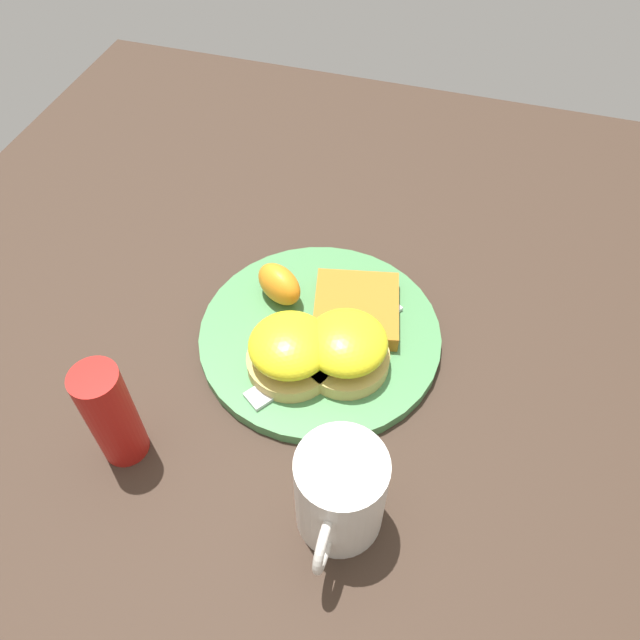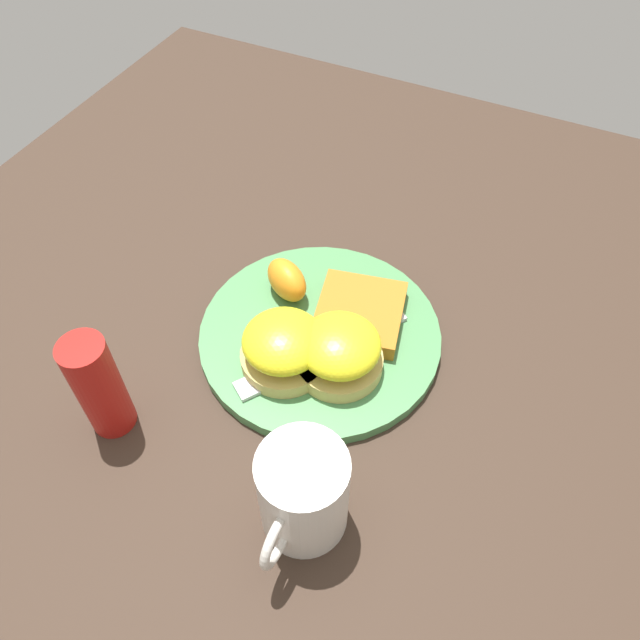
{
  "view_description": "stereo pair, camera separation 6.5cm",
  "coord_description": "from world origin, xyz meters",
  "px_view_note": "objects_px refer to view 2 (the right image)",
  "views": [
    {
      "loc": [
        0.41,
        0.12,
        0.55
      ],
      "look_at": [
        0.0,
        0.0,
        0.03
      ],
      "focal_mm": 35.0,
      "sensor_mm": 36.0,
      "label": 1
    },
    {
      "loc": [
        0.38,
        0.18,
        0.55
      ],
      "look_at": [
        0.0,
        0.0,
        0.03
      ],
      "focal_mm": 35.0,
      "sensor_mm": 36.0,
      "label": 2
    }
  ],
  "objects_px": {
    "sandwich_benedict_right": "(339,351)",
    "fork": "(313,358)",
    "cup": "(303,494)",
    "condiment_bottle": "(99,386)",
    "sandwich_benedict_left": "(284,347)",
    "hashbrown_patty": "(360,313)",
    "orange_wedge": "(287,280)"
  },
  "relations": [
    {
      "from": "sandwich_benedict_right",
      "to": "hashbrown_patty",
      "type": "xyz_separation_m",
      "value": [
        -0.07,
        -0.01,
        -0.02
      ]
    },
    {
      "from": "orange_wedge",
      "to": "cup",
      "type": "bearing_deg",
      "value": 30.61
    },
    {
      "from": "cup",
      "to": "condiment_bottle",
      "type": "bearing_deg",
      "value": -92.25
    },
    {
      "from": "cup",
      "to": "fork",
      "type": "bearing_deg",
      "value": -156.95
    },
    {
      "from": "sandwich_benedict_left",
      "to": "sandwich_benedict_right",
      "type": "bearing_deg",
      "value": 109.99
    },
    {
      "from": "sandwich_benedict_left",
      "to": "cup",
      "type": "distance_m",
      "value": 0.17
    },
    {
      "from": "hashbrown_patty",
      "to": "condiment_bottle",
      "type": "xyz_separation_m",
      "value": [
        0.22,
        -0.17,
        0.04
      ]
    },
    {
      "from": "orange_wedge",
      "to": "cup",
      "type": "relative_size",
      "value": 0.54
    },
    {
      "from": "condiment_bottle",
      "to": "cup",
      "type": "bearing_deg",
      "value": 87.75
    },
    {
      "from": "sandwich_benedict_right",
      "to": "fork",
      "type": "relative_size",
      "value": 0.52
    },
    {
      "from": "hashbrown_patty",
      "to": "fork",
      "type": "xyz_separation_m",
      "value": [
        0.07,
        -0.02,
        -0.01
      ]
    },
    {
      "from": "sandwich_benedict_right",
      "to": "cup",
      "type": "distance_m",
      "value": 0.16
    },
    {
      "from": "orange_wedge",
      "to": "cup",
      "type": "height_order",
      "value": "cup"
    },
    {
      "from": "sandwich_benedict_left",
      "to": "fork",
      "type": "bearing_deg",
      "value": 122.86
    },
    {
      "from": "sandwich_benedict_left",
      "to": "orange_wedge",
      "type": "relative_size",
      "value": 1.53
    },
    {
      "from": "sandwich_benedict_right",
      "to": "hashbrown_patty",
      "type": "distance_m",
      "value": 0.07
    },
    {
      "from": "sandwich_benedict_left",
      "to": "fork",
      "type": "height_order",
      "value": "sandwich_benedict_left"
    },
    {
      "from": "sandwich_benedict_left",
      "to": "orange_wedge",
      "type": "height_order",
      "value": "sandwich_benedict_left"
    },
    {
      "from": "sandwich_benedict_left",
      "to": "fork",
      "type": "relative_size",
      "value": 0.52
    },
    {
      "from": "hashbrown_patty",
      "to": "cup",
      "type": "xyz_separation_m",
      "value": [
        0.23,
        0.04,
        0.03
      ]
    },
    {
      "from": "hashbrown_patty",
      "to": "cup",
      "type": "bearing_deg",
      "value": 10.89
    },
    {
      "from": "sandwich_benedict_left",
      "to": "hashbrown_patty",
      "type": "height_order",
      "value": "sandwich_benedict_left"
    },
    {
      "from": "sandwich_benedict_right",
      "to": "orange_wedge",
      "type": "bearing_deg",
      "value": -125.49
    },
    {
      "from": "hashbrown_patty",
      "to": "orange_wedge",
      "type": "height_order",
      "value": "orange_wedge"
    },
    {
      "from": "cup",
      "to": "condiment_bottle",
      "type": "distance_m",
      "value": 0.22
    },
    {
      "from": "sandwich_benedict_left",
      "to": "hashbrown_patty",
      "type": "relative_size",
      "value": 0.94
    },
    {
      "from": "condiment_bottle",
      "to": "fork",
      "type": "bearing_deg",
      "value": 133.58
    },
    {
      "from": "sandwich_benedict_right",
      "to": "fork",
      "type": "bearing_deg",
      "value": -83.6
    },
    {
      "from": "sandwich_benedict_right",
      "to": "hashbrown_patty",
      "type": "bearing_deg",
      "value": -174.57
    },
    {
      "from": "fork",
      "to": "cup",
      "type": "distance_m",
      "value": 0.17
    },
    {
      "from": "orange_wedge",
      "to": "sandwich_benedict_left",
      "type": "bearing_deg",
      "value": 25.79
    },
    {
      "from": "sandwich_benedict_right",
      "to": "condiment_bottle",
      "type": "xyz_separation_m",
      "value": [
        0.15,
        -0.18,
        0.02
      ]
    }
  ]
}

